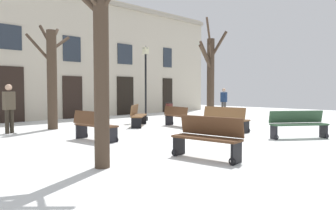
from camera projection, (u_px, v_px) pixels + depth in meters
name	position (u px, v px, depth m)	size (l,w,h in m)	color
ground_plane	(204.00, 134.00, 11.20)	(35.13, 35.13, 0.00)	white
building_facade	(75.00, 54.00, 17.65)	(21.95, 0.60, 7.11)	#BCB29E
tree_left_of_center	(52.00, 75.00, 12.54)	(1.74, 1.09, 4.25)	#423326
tree_foreground	(210.00, 75.00, 15.80)	(1.90, 1.04, 5.06)	#423326
tree_right_of_center	(99.00, 31.00, 6.22)	(1.92, 2.10, 4.98)	#423326
streetlamp	(146.00, 75.00, 16.06)	(0.30, 0.30, 3.85)	black
litter_bin	(169.00, 109.00, 18.88)	(0.46, 0.46, 0.82)	#4C1E19
bench_near_lamp	(138.00, 115.00, 13.63)	(1.65, 1.56, 0.94)	brown
bench_facing_shops	(94.00, 125.00, 9.70)	(0.69, 1.66, 0.93)	#51331E
bench_by_litter_bin	(298.00, 124.00, 10.20)	(1.80, 1.45, 0.90)	#2D4C33
bench_back_to_back_left	(178.00, 116.00, 13.48)	(0.74, 1.70, 0.87)	#51331E
bench_near_center_tree	(226.00, 118.00, 11.96)	(0.52, 1.87, 0.94)	brown
bench_far_corner	(207.00, 137.00, 7.13)	(0.71, 1.70, 0.97)	#51331E
person_by_shop_door	(9.00, 106.00, 11.31)	(0.42, 0.31, 1.79)	#2D271E
person_strolling	(224.00, 100.00, 20.08)	(0.26, 0.40, 1.70)	#403D3A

